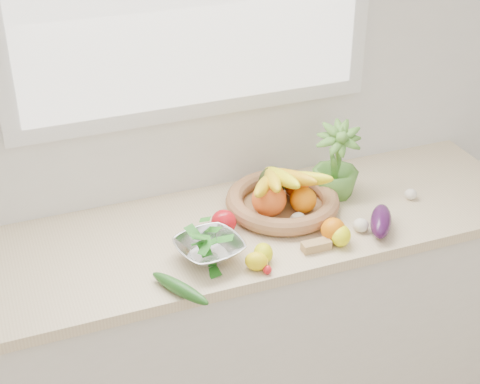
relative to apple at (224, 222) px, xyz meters
name	(u,v)px	position (x,y,z in m)	size (l,w,h in m)	color
back_wall	(193,75)	(0.01, 0.32, 0.41)	(4.50, 0.02, 2.70)	white
counter_cabinet	(226,334)	(0.01, 0.02, -0.51)	(2.20, 0.58, 0.86)	silver
countertop	(224,235)	(0.01, 0.02, -0.06)	(2.24, 0.62, 0.04)	beige
orange_loose	(333,230)	(0.32, -0.17, 0.00)	(0.08, 0.08, 0.08)	orange
lemon_a	(263,253)	(0.06, -0.20, -0.01)	(0.06, 0.08, 0.06)	#DEE20C
lemon_b	(341,236)	(0.34, -0.20, -0.01)	(0.07, 0.08, 0.07)	#F7F80D
lemon_c	(256,261)	(0.03, -0.23, -0.01)	(0.06, 0.07, 0.06)	yellow
apple	(224,222)	(0.00, 0.00, 0.00)	(0.09, 0.09, 0.09)	red
ginger	(316,246)	(0.25, -0.20, -0.03)	(0.10, 0.04, 0.03)	tan
garlic_a	(298,219)	(0.25, -0.05, -0.02)	(0.06, 0.06, 0.05)	silver
garlic_b	(411,194)	(0.71, -0.04, -0.02)	(0.05, 0.05, 0.04)	white
garlic_c	(361,225)	(0.44, -0.16, -0.02)	(0.05, 0.05, 0.05)	white
eggplant	(381,221)	(0.50, -0.18, -0.01)	(0.07, 0.19, 0.08)	#340F39
cucumber	(180,288)	(-0.24, -0.26, -0.02)	(0.04, 0.23, 0.04)	#1C5117
radish	(267,270)	(0.05, -0.26, -0.03)	(0.03, 0.03, 0.03)	red
potted_herb	(336,163)	(0.47, 0.10, 0.09)	(0.17, 0.17, 0.30)	#508B32
fruit_basket	(282,196)	(0.24, 0.07, 0.01)	(0.42, 0.42, 0.20)	#A6754A
colander_with_spinach	(209,244)	(-0.09, -0.13, 0.01)	(0.25, 0.25, 0.11)	silver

